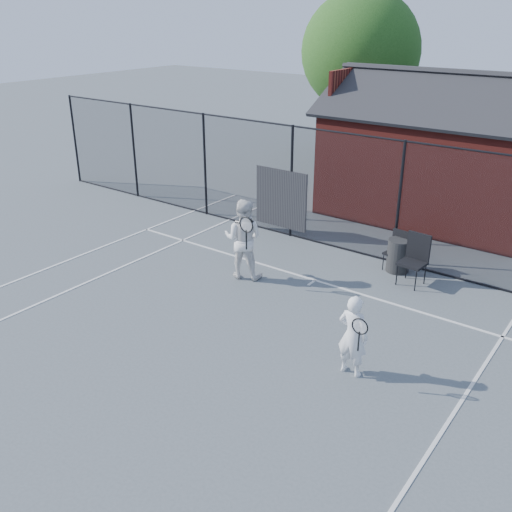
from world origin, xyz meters
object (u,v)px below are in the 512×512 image
Objects in this scene: player_front at (353,336)px; clubhouse at (439,162)px; player_back at (243,239)px; waste_bin at (398,255)px; chair_left at (395,252)px; chair_right at (412,261)px.

clubhouse is at bearing 101.81° from player_front.
waste_bin is (2.74, 2.38, -0.54)m from player_back.
player_back is 2.36× the size of waste_bin.
clubhouse is 4.60m from chair_left.
clubhouse is 5.18m from chair_right.
chair_left is 0.11m from waste_bin.
chair_right is (0.61, -0.50, 0.10)m from chair_left.
waste_bin is at bearing 103.51° from player_front.
chair_left reaches higher than waste_bin.
player_back is at bearing -145.41° from chair_right.
waste_bin is (-0.53, 0.50, -0.17)m from chair_right.
chair_left is at bearing 145.45° from chair_right.
clubhouse is 4.43× the size of player_front.
waste_bin is at bearing -79.89° from clubhouse.
player_front is 1.86× the size of waste_bin.
player_front reaches higher than chair_left.
player_back reaches higher than waste_bin.
clubhouse is 8.26× the size of waste_bin.
player_back is 1.64× the size of chair_right.
clubhouse reaches higher than chair_right.
waste_bin is (0.08, 0.00, -0.07)m from chair_left.
clubhouse is at bearing 108.88° from chair_left.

